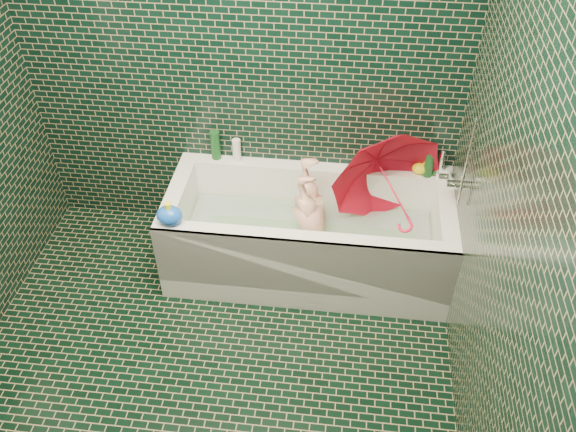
# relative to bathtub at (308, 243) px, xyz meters

# --- Properties ---
(floor) EXTENTS (2.80, 2.80, 0.00)m
(floor) POSITION_rel_bathtub_xyz_m (-0.45, -1.01, -0.21)
(floor) COLOR black
(floor) RESTS_ON ground
(wall_back) EXTENTS (2.80, 0.00, 2.80)m
(wall_back) POSITION_rel_bathtub_xyz_m (-0.45, 0.39, 1.04)
(wall_back) COLOR black
(wall_back) RESTS_ON floor
(wall_right) EXTENTS (0.00, 2.80, 2.80)m
(wall_right) POSITION_rel_bathtub_xyz_m (0.85, -1.01, 1.04)
(wall_right) COLOR black
(wall_right) RESTS_ON floor
(bathtub) EXTENTS (1.70, 0.75, 0.55)m
(bathtub) POSITION_rel_bathtub_xyz_m (0.00, 0.00, 0.00)
(bathtub) COLOR white
(bathtub) RESTS_ON floor
(bath_mat) EXTENTS (1.35, 0.47, 0.01)m
(bath_mat) POSITION_rel_bathtub_xyz_m (0.00, 0.02, -0.06)
(bath_mat) COLOR #53CA28
(bath_mat) RESTS_ON bathtub
(water) EXTENTS (1.48, 0.53, 0.00)m
(water) POSITION_rel_bathtub_xyz_m (0.00, 0.02, 0.09)
(water) COLOR silver
(water) RESTS_ON bathtub
(faucet) EXTENTS (0.18, 0.19, 0.55)m
(faucet) POSITION_rel_bathtub_xyz_m (0.81, 0.01, 0.56)
(faucet) COLOR silver
(faucet) RESTS_ON wall_right
(child) EXTENTS (0.96, 0.41, 0.34)m
(child) POSITION_rel_bathtub_xyz_m (0.04, 0.01, 0.10)
(child) COLOR #EBAD93
(child) RESTS_ON bathtub
(umbrella) EXTENTS (0.97, 0.98, 0.85)m
(umbrella) POSITION_rel_bathtub_xyz_m (0.49, 0.08, 0.39)
(umbrella) COLOR red
(umbrella) RESTS_ON bathtub
(soap_bottle_a) EXTENTS (0.12, 0.12, 0.24)m
(soap_bottle_a) POSITION_rel_bathtub_xyz_m (0.79, 0.31, 0.34)
(soap_bottle_a) COLOR white
(soap_bottle_a) RESTS_ON bathtub
(soap_bottle_b) EXTENTS (0.11, 0.11, 0.21)m
(soap_bottle_b) POSITION_rel_bathtub_xyz_m (0.74, 0.34, 0.34)
(soap_bottle_b) COLOR #501D70
(soap_bottle_b) RESTS_ON bathtub
(soap_bottle_c) EXTENTS (0.14, 0.14, 0.15)m
(soap_bottle_c) POSITION_rel_bathtub_xyz_m (0.75, 0.33, 0.34)
(soap_bottle_c) COLOR #154B1D
(soap_bottle_c) RESTS_ON bathtub
(bottle_right_tall) EXTENTS (0.07, 0.07, 0.20)m
(bottle_right_tall) POSITION_rel_bathtub_xyz_m (0.70, 0.33, 0.44)
(bottle_right_tall) COLOR #154B1D
(bottle_right_tall) RESTS_ON bathtub
(bottle_right_pump) EXTENTS (0.06, 0.06, 0.19)m
(bottle_right_pump) POSITION_rel_bathtub_xyz_m (0.77, 0.34, 0.44)
(bottle_right_pump) COLOR silver
(bottle_right_pump) RESTS_ON bathtub
(bottle_left_tall) EXTENTS (0.07, 0.07, 0.19)m
(bottle_left_tall) POSITION_rel_bathtub_xyz_m (-0.62, 0.36, 0.43)
(bottle_left_tall) COLOR #154B1D
(bottle_left_tall) RESTS_ON bathtub
(bottle_left_short) EXTENTS (0.06, 0.06, 0.15)m
(bottle_left_short) POSITION_rel_bathtub_xyz_m (-0.49, 0.35, 0.41)
(bottle_left_short) COLOR white
(bottle_left_short) RESTS_ON bathtub
(rubber_duck) EXTENTS (0.13, 0.10, 0.10)m
(rubber_duck) POSITION_rel_bathtub_xyz_m (0.66, 0.34, 0.38)
(rubber_duck) COLOR yellow
(rubber_duck) RESTS_ON bathtub
(bath_toy) EXTENTS (0.18, 0.17, 0.14)m
(bath_toy) POSITION_rel_bathtub_xyz_m (-0.75, -0.29, 0.40)
(bath_toy) COLOR blue
(bath_toy) RESTS_ON bathtub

